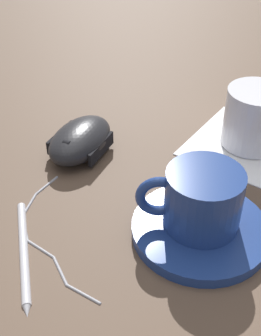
{
  "coord_description": "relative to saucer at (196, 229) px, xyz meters",
  "views": [
    {
      "loc": [
        -0.0,
        0.46,
        0.35
      ],
      "look_at": [
        0.05,
        0.04,
        0.03
      ],
      "focal_mm": 50.0,
      "sensor_mm": 36.0,
      "label": 1
    }
  ],
  "objects": [
    {
      "name": "saucer",
      "position": [
        0.0,
        0.0,
        0.0
      ],
      "size": [
        0.14,
        0.14,
        0.01
      ],
      "primitive_type": "cylinder",
      "color": "navy",
      "rests_on": "ground"
    },
    {
      "name": "drinking_glass",
      "position": [
        -0.06,
        -0.18,
        0.03
      ],
      "size": [
        0.08,
        0.08,
        0.08
      ],
      "primitive_type": "cylinder",
      "color": "silver",
      "rests_on": "napkin_under_glass"
    },
    {
      "name": "mouse_cable",
      "position": [
        0.16,
        0.02,
        -0.0
      ],
      "size": [
        0.11,
        0.17,
        0.0
      ],
      "color": "gray",
      "rests_on": "ground"
    },
    {
      "name": "coffee_cup",
      "position": [
        0.0,
        -0.0,
        0.04
      ],
      "size": [
        0.11,
        0.08,
        0.06
      ],
      "color": "navy",
      "rests_on": "saucer"
    },
    {
      "name": "pen",
      "position": [
        0.17,
        0.05,
        -0.0
      ],
      "size": [
        0.06,
        0.14,
        0.01
      ],
      "color": "silver",
      "rests_on": "ground"
    },
    {
      "name": "ground_plane",
      "position": [
        0.03,
        -0.11,
        -0.01
      ],
      "size": [
        3.0,
        3.0,
        0.0
      ],
      "primitive_type": "plane",
      "color": "brown"
    },
    {
      "name": "computer_mouse",
      "position": [
        0.15,
        -0.13,
        0.01
      ],
      "size": [
        0.09,
        0.12,
        0.04
      ],
      "color": "black",
      "rests_on": "ground"
    },
    {
      "name": "napkin_under_glass",
      "position": [
        -0.06,
        -0.17,
        -0.0
      ],
      "size": [
        0.2,
        0.2,
        0.0
      ],
      "primitive_type": "cube",
      "rotation": [
        0.0,
        0.0,
        -0.48
      ],
      "color": "white",
      "rests_on": "ground"
    }
  ]
}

